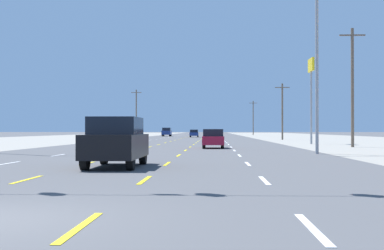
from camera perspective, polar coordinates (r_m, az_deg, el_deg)
ground_plane at (r=74.62m, az=-0.55°, el=-1.66°), size 572.00×572.00×0.00m
lot_apron_left at (r=79.80m, az=-18.60°, el=-1.56°), size 28.00×440.00×0.01m
lot_apron_right at (r=77.42m, az=18.08°, el=-1.59°), size 28.00×440.00×0.01m
lane_markings at (r=113.09m, az=0.44°, el=-1.27°), size 10.64×227.60×0.01m
suv_center_turn_nearest at (r=21.26m, az=-8.14°, el=-1.74°), size 1.98×4.90×1.98m
hatchback_inner_right_near at (r=42.74m, az=2.29°, el=-1.46°), size 1.72×3.90×1.54m
hatchback_inner_right_mid at (r=105.98m, az=2.18°, el=-0.90°), size 1.72×3.90×1.54m
hatchback_center_turn_midfar at (r=107.20m, az=0.23°, el=-0.90°), size 1.72×3.90×1.54m
suv_far_left_far at (r=121.96m, az=-2.74°, el=-0.74°), size 1.98×4.90×1.98m
pole_sign_right_row_1 at (r=57.14m, az=12.67°, el=4.92°), size 0.24×2.52×8.95m
streetlight_left_row_0 at (r=35.98m, az=-19.78°, el=7.04°), size 4.74×0.26×10.68m
streetlight_right_row_0 at (r=33.88m, az=12.63°, el=7.22°), size 4.01×0.26×10.54m
utility_pole_right_row_0 at (r=47.62m, az=16.84°, el=4.10°), size 2.20×0.26×10.21m
utility_pole_right_row_1 at (r=80.92m, az=9.67°, el=1.56°), size 2.20×0.26×8.46m
utility_pole_left_row_2 at (r=114.24m, az=-6.00°, el=1.36°), size 2.20×0.26×10.09m
utility_pole_right_row_3 at (r=150.68m, az=6.58°, el=0.83°), size 2.20×0.26×9.66m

